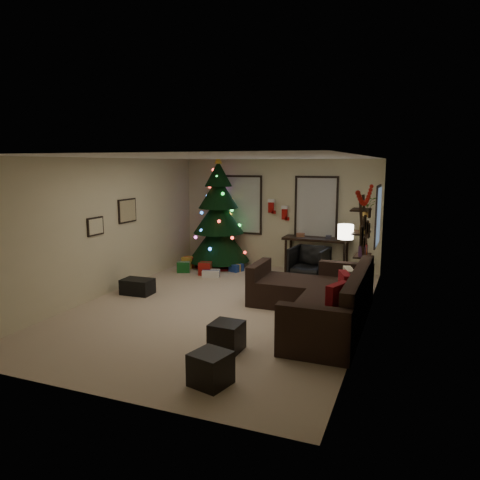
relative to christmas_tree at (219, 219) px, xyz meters
name	(u,v)px	position (x,y,z in m)	size (l,w,h in m)	color
floor	(223,306)	(1.43, -3.03, -1.20)	(7.00, 7.00, 0.00)	#C1AA92
ceiling	(222,157)	(1.43, -3.03, 1.50)	(7.00, 7.00, 0.00)	white
wall_back	(279,214)	(1.43, 0.47, 0.15)	(5.00, 5.00, 0.00)	beige
wall_front	(93,280)	(1.43, -6.53, 0.15)	(5.00, 5.00, 0.00)	beige
wall_left	(107,227)	(-1.07, -3.03, 0.15)	(7.00, 7.00, 0.00)	beige
wall_right	(367,243)	(3.93, -3.03, 0.15)	(7.00, 7.00, 0.00)	beige
window_back_left	(243,205)	(0.48, 0.44, 0.35)	(1.05, 0.06, 1.50)	#728CB2
window_back_right	(316,207)	(2.38, 0.44, 0.35)	(1.05, 0.06, 1.50)	#728CB2
window_right_wall	(379,216)	(3.90, -0.48, 0.30)	(0.06, 0.90, 1.30)	#728CB2
christmas_tree	(219,219)	(0.00, 0.00, 0.00)	(1.56, 1.56, 2.89)	black
presents	(203,268)	(-0.06, -0.79, -1.08)	(1.50, 1.00, 0.30)	gold
sofa	(321,301)	(3.23, -3.06, -0.89)	(2.14, 3.09, 0.93)	black
pillow_red_a	(337,299)	(3.64, -3.93, -0.56)	(0.12, 0.47, 0.47)	maroon
pillow_red_b	(345,287)	(3.64, -3.23, -0.56)	(0.13, 0.47, 0.47)	maroon
pillow_cream	(349,281)	(3.64, -2.79, -0.57)	(0.13, 0.44, 0.44)	beige
ottoman_near	(227,336)	(2.27, -4.83, -1.00)	(0.42, 0.42, 0.40)	black
ottoman_far	(211,369)	(2.48, -5.82, -1.00)	(0.42, 0.42, 0.40)	black
desk	(317,242)	(2.47, 0.19, -0.45)	(1.58, 0.56, 0.85)	black
desk_chair	(309,263)	(2.45, -0.46, -0.82)	(0.73, 0.68, 0.75)	black
bookshelf	(364,249)	(3.73, -1.52, -0.23)	(0.30, 0.58, 2.00)	black
potted_plant	(367,204)	(3.73, -1.28, 0.62)	(0.46, 0.39, 0.50)	#4C4C4C
floor_lamp	(345,237)	(3.38, -1.53, -0.01)	(0.30, 0.30, 1.43)	black
art_map	(127,211)	(-1.05, -2.37, 0.41)	(0.04, 0.60, 0.50)	black
art_abstract	(95,226)	(-1.05, -3.41, 0.21)	(0.04, 0.45, 0.35)	black
gallery	(366,229)	(3.91, -3.11, 0.37)	(0.03, 1.25, 0.54)	black
garland	(365,196)	(3.88, -3.09, 0.90)	(0.08, 1.90, 0.30)	#A5140C
stocking_left	(271,206)	(1.29, 0.32, 0.36)	(0.20, 0.05, 0.36)	#990F0C
stocking_right	(285,213)	(1.62, 0.38, 0.20)	(0.20, 0.05, 0.36)	#990F0C
storage_bin	(138,287)	(-0.49, -2.92, -1.05)	(0.61, 0.41, 0.30)	black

